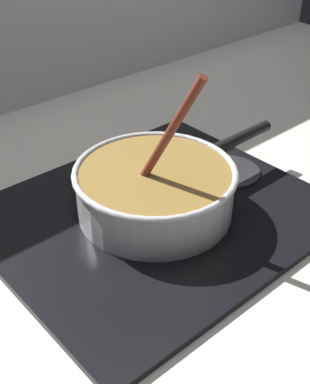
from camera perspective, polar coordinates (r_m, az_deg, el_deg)
ground at (r=0.81m, az=11.19°, el=-10.72°), size 2.40×1.60×0.04m
hob_plate at (r=0.90m, az=-0.00°, el=-2.48°), size 0.56×0.48×0.01m
burner_ring at (r=0.89m, az=-0.00°, el=-1.97°), size 0.21×0.21×0.01m
spare_burner at (r=1.01m, az=8.27°, el=2.27°), size 0.12×0.12×0.01m
cooking_pan at (r=0.87m, az=0.07°, el=0.32°), size 0.44×0.28×0.27m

